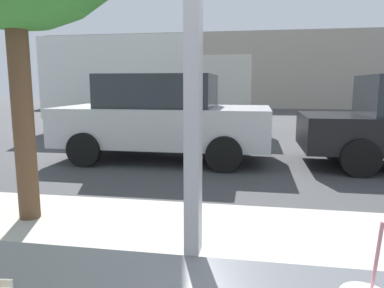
% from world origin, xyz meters
% --- Properties ---
extents(ground_plane, '(60.00, 60.00, 0.00)m').
position_xyz_m(ground_plane, '(0.00, 8.00, 0.00)').
color(ground_plane, '#424244').
extents(sidewalk_strip, '(16.00, 2.80, 0.14)m').
position_xyz_m(sidewalk_strip, '(0.00, 1.60, 0.07)').
color(sidewalk_strip, '#B2ADA3').
rests_on(sidewalk_strip, ground).
extents(building_facade_far, '(28.00, 1.20, 4.80)m').
position_xyz_m(building_facade_far, '(0.00, 23.13, 2.40)').
color(building_facade_far, '#A89E8E').
rests_on(building_facade_far, ground).
extents(parked_car_silver, '(4.20, 2.08, 1.71)m').
position_xyz_m(parked_car_silver, '(-1.64, 6.10, 0.87)').
color(parked_car_silver, '#BCBCC1').
rests_on(parked_car_silver, ground).
extents(box_truck, '(6.49, 2.44, 2.96)m').
position_xyz_m(box_truck, '(-3.35, 10.52, 1.61)').
color(box_truck, silver).
rests_on(box_truck, ground).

